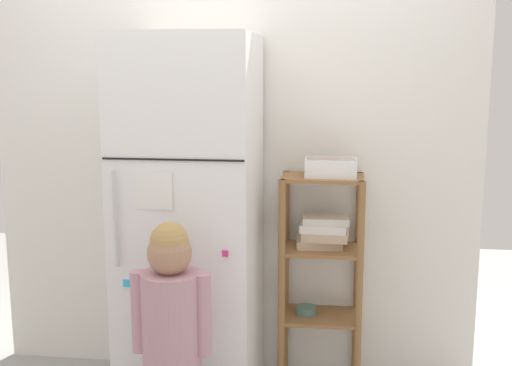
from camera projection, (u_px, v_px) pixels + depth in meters
kitchen_wall_back at (232, 164)px, 3.38m from camera, size 2.62×0.03×2.32m
refrigerator at (191, 224)px, 3.10m from camera, size 0.64×0.69×1.82m
child_standing at (171, 319)px, 2.62m from camera, size 0.34×0.25×1.05m
pantry_shelf_unit at (321, 256)px, 3.23m from camera, size 0.42×0.30×1.14m
fruit_bin at (332, 170)px, 3.13m from camera, size 0.25×0.16×0.09m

